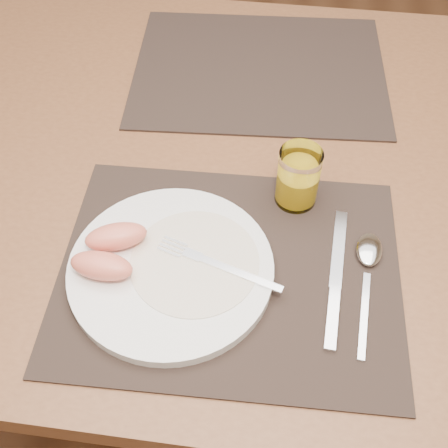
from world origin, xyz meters
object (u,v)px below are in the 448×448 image
at_px(placemat_near, 229,271).
at_px(spoon, 368,259).
at_px(placemat_far, 259,70).
at_px(juice_glass, 298,179).
at_px(table, 247,191).
at_px(knife, 335,287).
at_px(fork, 209,261).
at_px(plate, 171,269).

xyz_separation_m(placemat_near, spoon, (0.18, 0.04, 0.01)).
relative_size(placemat_far, juice_glass, 4.93).
height_order(table, juice_glass, juice_glass).
distance_m(knife, spoon, 0.07).
bearing_deg(spoon, fork, -168.96).
xyz_separation_m(table, placemat_far, (-0.00, 0.22, 0.09)).
bearing_deg(juice_glass, table, 133.14).
bearing_deg(table, plate, -108.60).
relative_size(plate, spoon, 1.41).
bearing_deg(knife, plate, -179.12).
height_order(plate, fork, fork).
distance_m(fork, knife, 0.17).
distance_m(knife, juice_glass, 0.16).
relative_size(spoon, juice_glass, 2.10).
xyz_separation_m(placemat_near, plate, (-0.08, -0.01, 0.01)).
bearing_deg(knife, juice_glass, 111.88).
bearing_deg(placemat_far, spoon, -65.43).
height_order(plate, spoon, plate).
height_order(plate, knife, plate).
height_order(placemat_far, juice_glass, juice_glass).
relative_size(placemat_far, plate, 1.67).
distance_m(placemat_far, spoon, 0.44).
bearing_deg(table, placemat_far, 90.91).
relative_size(table, juice_glass, 15.32).
bearing_deg(spoon, plate, -168.50).
bearing_deg(placemat_far, placemat_near, -89.90).
xyz_separation_m(knife, spoon, (0.04, 0.05, 0.00)).
distance_m(table, fork, 0.25).
xyz_separation_m(fork, spoon, (0.21, 0.04, -0.01)).
height_order(spoon, juice_glass, juice_glass).
bearing_deg(table, fork, -97.66).
height_order(plate, juice_glass, juice_glass).
height_order(placemat_near, knife, knife).
distance_m(table, placemat_near, 0.24).
bearing_deg(juice_glass, plate, -135.75).
bearing_deg(juice_glass, fork, -127.37).
bearing_deg(placemat_near, table, 89.30).
relative_size(placemat_far, spoon, 2.34).
bearing_deg(plate, placemat_near, 9.91).
relative_size(fork, spoon, 0.89).
height_order(placemat_far, plate, plate).
bearing_deg(fork, placemat_far, 86.59).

